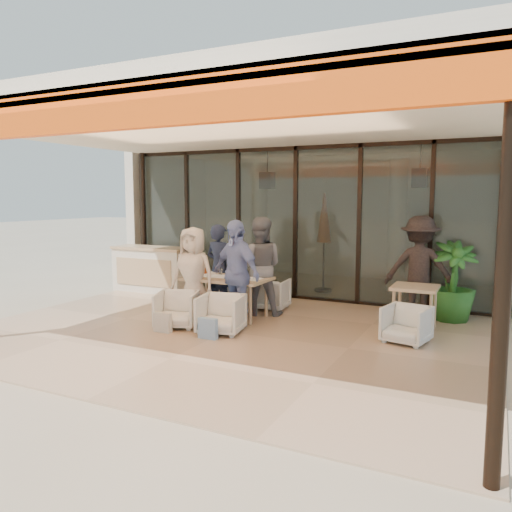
{
  "coord_description": "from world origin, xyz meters",
  "views": [
    {
      "loc": [
        3.83,
        -6.76,
        2.16
      ],
      "look_at": [
        0.1,
        0.9,
        1.15
      ],
      "focal_mm": 35.0,
      "sensor_mm": 36.0,
      "label": 1
    }
  ],
  "objects_px": {
    "chair_far_left": "(232,290)",
    "potted_palm": "(453,282)",
    "chair_near_left": "(177,308)",
    "diner_grey": "(259,267)",
    "diner_periwinkle": "(236,274)",
    "chair_far_right": "(270,293)",
    "standing_woman": "(419,268)",
    "diner_navy": "(219,268)",
    "side_table": "(415,293)",
    "diner_cream": "(193,275)",
    "chair_near_right": "(221,312)",
    "side_chair": "(406,323)",
    "host_counter": "(152,269)",
    "dining_table": "(227,280)"
  },
  "relations": [
    {
      "from": "host_counter",
      "to": "diner_periwinkle",
      "type": "distance_m",
      "value": 3.7
    },
    {
      "from": "chair_near_left",
      "to": "diner_grey",
      "type": "bearing_deg",
      "value": 39.0
    },
    {
      "from": "dining_table",
      "to": "diner_navy",
      "type": "bearing_deg",
      "value": 133.02
    },
    {
      "from": "chair_far_right",
      "to": "standing_woman",
      "type": "distance_m",
      "value": 2.76
    },
    {
      "from": "chair_far_left",
      "to": "diner_grey",
      "type": "relative_size",
      "value": 0.36
    },
    {
      "from": "side_chair",
      "to": "standing_woman",
      "type": "distance_m",
      "value": 1.75
    },
    {
      "from": "host_counter",
      "to": "standing_woman",
      "type": "xyz_separation_m",
      "value": [
        5.84,
        0.02,
        0.39
      ]
    },
    {
      "from": "diner_periwinkle",
      "to": "chair_far_right",
      "type": "bearing_deg",
      "value": 111.32
    },
    {
      "from": "host_counter",
      "to": "dining_table",
      "type": "distance_m",
      "value": 3.09
    },
    {
      "from": "chair_far_left",
      "to": "potted_palm",
      "type": "distance_m",
      "value": 4.1
    },
    {
      "from": "dining_table",
      "to": "chair_near_right",
      "type": "height_order",
      "value": "dining_table"
    },
    {
      "from": "diner_grey",
      "to": "standing_woman",
      "type": "height_order",
      "value": "standing_woman"
    },
    {
      "from": "chair_near_right",
      "to": "diner_grey",
      "type": "height_order",
      "value": "diner_grey"
    },
    {
      "from": "host_counter",
      "to": "potted_palm",
      "type": "height_order",
      "value": "potted_palm"
    },
    {
      "from": "chair_far_right",
      "to": "diner_cream",
      "type": "relative_size",
      "value": 0.4
    },
    {
      "from": "dining_table",
      "to": "potted_palm",
      "type": "bearing_deg",
      "value": 22.26
    },
    {
      "from": "diner_navy",
      "to": "diner_cream",
      "type": "relative_size",
      "value": 1.0
    },
    {
      "from": "chair_near_left",
      "to": "chair_near_right",
      "type": "distance_m",
      "value": 0.84
    },
    {
      "from": "diner_periwinkle",
      "to": "side_chair",
      "type": "distance_m",
      "value": 2.8
    },
    {
      "from": "side_table",
      "to": "diner_grey",
      "type": "bearing_deg",
      "value": -178.25
    },
    {
      "from": "chair_far_right",
      "to": "diner_grey",
      "type": "relative_size",
      "value": 0.37
    },
    {
      "from": "chair_near_right",
      "to": "diner_cream",
      "type": "xyz_separation_m",
      "value": [
        -0.84,
        0.5,
        0.48
      ]
    },
    {
      "from": "diner_grey",
      "to": "host_counter",
      "type": "bearing_deg",
      "value": -36.67
    },
    {
      "from": "diner_cream",
      "to": "chair_near_left",
      "type": "bearing_deg",
      "value": -93.2
    },
    {
      "from": "diner_navy",
      "to": "side_table",
      "type": "distance_m",
      "value": 3.57
    },
    {
      "from": "chair_near_left",
      "to": "chair_near_right",
      "type": "height_order",
      "value": "chair_near_right"
    },
    {
      "from": "chair_far_left",
      "to": "side_table",
      "type": "relative_size",
      "value": 0.86
    },
    {
      "from": "chair_near_left",
      "to": "diner_navy",
      "type": "height_order",
      "value": "diner_navy"
    },
    {
      "from": "chair_near_left",
      "to": "diner_periwinkle",
      "type": "height_order",
      "value": "diner_periwinkle"
    },
    {
      "from": "side_chair",
      "to": "chair_near_right",
      "type": "bearing_deg",
      "value": -153.26
    },
    {
      "from": "diner_navy",
      "to": "standing_woman",
      "type": "height_order",
      "value": "standing_woman"
    },
    {
      "from": "side_chair",
      "to": "diner_periwinkle",
      "type": "bearing_deg",
      "value": -163.42
    },
    {
      "from": "dining_table",
      "to": "chair_far_left",
      "type": "relative_size",
      "value": 2.34
    },
    {
      "from": "host_counter",
      "to": "potted_palm",
      "type": "distance_m",
      "value": 6.39
    },
    {
      "from": "chair_far_right",
      "to": "potted_palm",
      "type": "height_order",
      "value": "potted_palm"
    },
    {
      "from": "diner_grey",
      "to": "diner_cream",
      "type": "height_order",
      "value": "diner_grey"
    },
    {
      "from": "chair_far_left",
      "to": "chair_near_right",
      "type": "relative_size",
      "value": 0.93
    },
    {
      "from": "diner_navy",
      "to": "side_table",
      "type": "bearing_deg",
      "value": -165.57
    },
    {
      "from": "chair_far_right",
      "to": "diner_navy",
      "type": "relative_size",
      "value": 0.4
    },
    {
      "from": "host_counter",
      "to": "chair_far_left",
      "type": "relative_size",
      "value": 2.88
    },
    {
      "from": "diner_periwinkle",
      "to": "standing_woman",
      "type": "distance_m",
      "value": 3.25
    },
    {
      "from": "chair_far_left",
      "to": "chair_near_left",
      "type": "distance_m",
      "value": 1.9
    },
    {
      "from": "diner_navy",
      "to": "standing_woman",
      "type": "xyz_separation_m",
      "value": [
        3.5,
        0.97,
        0.09
      ]
    },
    {
      "from": "diner_periwinkle",
      "to": "potted_palm",
      "type": "relative_size",
      "value": 1.28
    },
    {
      "from": "diner_periwinkle",
      "to": "chair_near_left",
      "type": "bearing_deg",
      "value": -127.91
    },
    {
      "from": "diner_grey",
      "to": "chair_far_right",
      "type": "bearing_deg",
      "value": -109.89
    },
    {
      "from": "diner_grey",
      "to": "dining_table",
      "type": "bearing_deg",
      "value": 26.32
    },
    {
      "from": "diner_cream",
      "to": "potted_palm",
      "type": "height_order",
      "value": "diner_cream"
    },
    {
      "from": "side_table",
      "to": "standing_woman",
      "type": "relative_size",
      "value": 0.41
    },
    {
      "from": "chair_near_left",
      "to": "diner_cream",
      "type": "xyz_separation_m",
      "value": [
        0.0,
        0.5,
        0.49
      ]
    }
  ]
}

